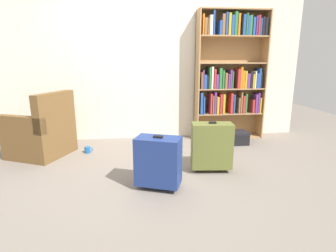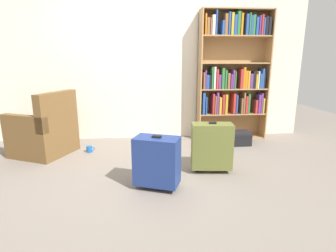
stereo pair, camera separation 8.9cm
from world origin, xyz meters
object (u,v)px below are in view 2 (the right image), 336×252
at_px(armchair, 45,132).
at_px(mug, 89,149).
at_px(suitcase_navy_blue, 157,161).
at_px(storage_box, 237,138).
at_px(suitcase_olive, 212,146).
at_px(bookshelf, 233,72).

relative_size(armchair, mug, 7.73).
bearing_deg(suitcase_navy_blue, storage_box, 45.65).
xyz_separation_m(storage_box, suitcase_navy_blue, (-1.35, -1.38, 0.19)).
distance_m(storage_box, suitcase_olive, 1.23).
bearing_deg(armchair, bookshelf, 10.98).
relative_size(armchair, suitcase_olive, 1.51).
bearing_deg(bookshelf, armchair, -169.02).
height_order(mug, suitcase_olive, suitcase_olive).
xyz_separation_m(bookshelf, mug, (-2.30, -0.56, -1.07)).
height_order(mug, suitcase_navy_blue, suitcase_navy_blue).
xyz_separation_m(bookshelf, suitcase_navy_blue, (-1.37, -1.78, -0.82)).
bearing_deg(suitcase_olive, suitcase_navy_blue, -151.10).
bearing_deg(storage_box, bookshelf, 86.68).
bearing_deg(mug, suitcase_olive, -28.02).
relative_size(bookshelf, armchair, 2.26).
relative_size(bookshelf, suitcase_navy_blue, 3.65).
bearing_deg(bookshelf, suitcase_navy_blue, -127.62).
relative_size(mug, storage_box, 0.29).
height_order(armchair, mug, armchair).
relative_size(bookshelf, mug, 17.44).
distance_m(mug, storage_box, 2.28).
bearing_deg(bookshelf, suitcase_olive, -116.34).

